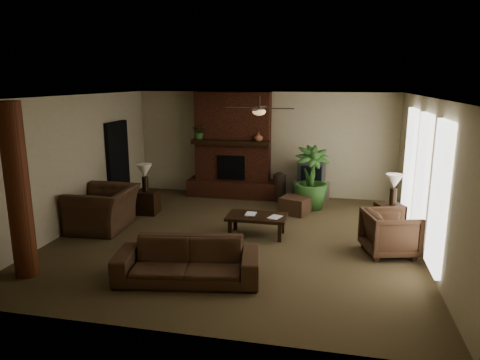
% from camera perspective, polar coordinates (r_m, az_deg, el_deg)
% --- Properties ---
extents(room_shell, '(7.00, 7.00, 7.00)m').
position_cam_1_polar(room_shell, '(8.52, -0.56, 1.38)').
color(room_shell, brown).
rests_on(room_shell, ground).
extents(fireplace, '(2.40, 0.70, 2.80)m').
position_cam_1_polar(fireplace, '(11.83, -0.94, 3.43)').
color(fireplace, '#532616').
rests_on(fireplace, ground).
extents(windows, '(0.08, 3.65, 2.35)m').
position_cam_1_polar(windows, '(8.68, 22.58, 0.26)').
color(windows, white).
rests_on(windows, ground).
extents(log_column, '(0.36, 0.36, 2.80)m').
position_cam_1_polar(log_column, '(7.66, -26.94, -1.36)').
color(log_column, '#622E18').
rests_on(log_column, ground).
extents(doorway, '(0.10, 1.00, 2.10)m').
position_cam_1_polar(doorway, '(11.44, -15.60, 2.09)').
color(doorway, black).
rests_on(doorway, ground).
extents(ceiling_fan, '(1.35, 1.35, 0.37)m').
position_cam_1_polar(ceiling_fan, '(8.58, 2.50, 9.07)').
color(ceiling_fan, black).
rests_on(ceiling_fan, ceiling).
extents(sofa, '(2.32, 1.01, 0.88)m').
position_cam_1_polar(sofa, '(7.00, -6.88, -9.55)').
color(sofa, '#462E1E').
rests_on(sofa, ground).
extents(armchair_left, '(0.96, 1.41, 1.19)m').
position_cam_1_polar(armchair_left, '(9.67, -17.41, -2.73)').
color(armchair_left, '#462E1E').
rests_on(armchair_left, ground).
extents(armchair_right, '(1.01, 1.05, 0.89)m').
position_cam_1_polar(armchair_right, '(8.39, 18.99, -6.29)').
color(armchair_right, '#462E1E').
rests_on(armchair_right, ground).
extents(coffee_table, '(1.20, 0.70, 0.43)m').
position_cam_1_polar(coffee_table, '(8.89, 2.20, -4.97)').
color(coffee_table, black).
rests_on(coffee_table, ground).
extents(ottoman, '(0.76, 0.76, 0.40)m').
position_cam_1_polar(ottoman, '(10.48, 7.17, -3.27)').
color(ottoman, '#462E1E').
rests_on(ottoman, ground).
extents(tv_stand, '(0.98, 0.78, 0.50)m').
position_cam_1_polar(tv_stand, '(11.66, 9.19, -1.42)').
color(tv_stand, '#ACACAE').
rests_on(tv_stand, ground).
extents(tv, '(0.71, 0.61, 0.52)m').
position_cam_1_polar(tv, '(11.54, 9.30, 1.02)').
color(tv, '#38383B').
rests_on(tv, tv_stand).
extents(floor_vase, '(0.34, 0.34, 0.77)m').
position_cam_1_polar(floor_vase, '(11.46, 5.17, -0.62)').
color(floor_vase, '#2F231A').
rests_on(floor_vase, ground).
extents(floor_plant, '(1.35, 1.74, 0.86)m').
position_cam_1_polar(floor_plant, '(10.90, 9.17, -1.45)').
color(floor_plant, '#305923').
rests_on(floor_plant, ground).
extents(side_table_left, '(0.53, 0.53, 0.55)m').
position_cam_1_polar(side_table_left, '(10.62, -11.96, -2.82)').
color(side_table_left, black).
rests_on(side_table_left, ground).
extents(lamp_left, '(0.44, 0.44, 0.65)m').
position_cam_1_polar(lamp_left, '(10.41, -12.32, 0.96)').
color(lamp_left, black).
rests_on(lamp_left, side_table_left).
extents(side_table_right, '(0.65, 0.65, 0.55)m').
position_cam_1_polar(side_table_right, '(9.81, 18.86, -4.55)').
color(side_table_right, black).
rests_on(side_table_right, ground).
extents(lamp_right, '(0.40, 0.40, 0.65)m').
position_cam_1_polar(lamp_right, '(9.62, 19.44, -0.45)').
color(lamp_right, black).
rests_on(lamp_right, side_table_right).
extents(mantel_plant, '(0.47, 0.50, 0.33)m').
position_cam_1_polar(mantel_plant, '(11.75, -5.31, 6.12)').
color(mantel_plant, '#305923').
rests_on(mantel_plant, fireplace).
extents(mantel_vase, '(0.27, 0.28, 0.22)m').
position_cam_1_polar(mantel_vase, '(11.32, 2.44, 5.63)').
color(mantel_vase, '#94563B').
rests_on(mantel_vase, fireplace).
extents(book_a, '(0.22, 0.03, 0.29)m').
position_cam_1_polar(book_a, '(8.89, 0.72, -3.61)').
color(book_a, '#999999').
rests_on(book_a, coffee_table).
extents(book_b, '(0.21, 0.09, 0.29)m').
position_cam_1_polar(book_b, '(8.75, 3.97, -3.92)').
color(book_b, '#999999').
rests_on(book_b, coffee_table).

